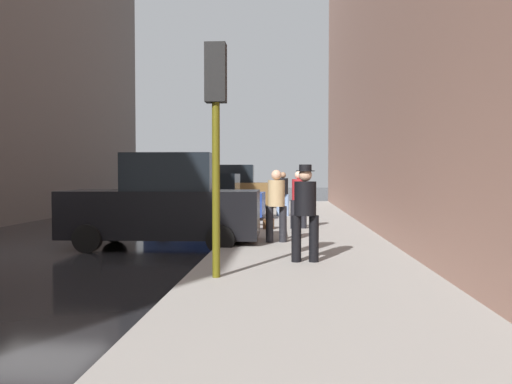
# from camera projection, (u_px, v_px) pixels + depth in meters

# --- Properties ---
(ground_plane) EXTENTS (120.00, 120.00, 0.00)m
(ground_plane) POSITION_uv_depth(u_px,v_px,m) (38.00, 253.00, 11.16)
(ground_plane) COLOR black
(sidewalk) EXTENTS (4.00, 40.00, 0.15)m
(sidewalk) POSITION_uv_depth(u_px,v_px,m) (306.00, 252.00, 10.75)
(sidewalk) COLOR gray
(sidewalk) RESTS_ON ground_plane
(parked_black_suv) EXTENTS (4.64, 2.14, 2.25)m
(parked_black_suv) POSITION_uv_depth(u_px,v_px,m) (165.00, 204.00, 11.95)
(parked_black_suv) COLOR black
(parked_black_suv) RESTS_ON ground_plane
(parked_blue_sedan) EXTENTS (4.24, 2.13, 1.79)m
(parked_blue_sedan) POSITION_uv_depth(u_px,v_px,m) (208.00, 199.00, 18.27)
(parked_blue_sedan) COLOR navy
(parked_blue_sedan) RESTS_ON ground_plane
(parked_bronze_suv) EXTENTS (4.66, 2.19, 2.25)m
(parked_bronze_suv) POSITION_uv_depth(u_px,v_px,m) (230.00, 189.00, 25.01)
(parked_bronze_suv) COLOR brown
(parked_bronze_suv) RESTS_ON ground_plane
(fire_hydrant) EXTENTS (0.42, 0.22, 0.70)m
(fire_hydrant) POSITION_uv_depth(u_px,v_px,m) (251.00, 215.00, 15.49)
(fire_hydrant) COLOR red
(fire_hydrant) RESTS_ON sidewalk
(traffic_light) EXTENTS (0.32, 0.32, 3.60)m
(traffic_light) POSITION_uv_depth(u_px,v_px,m) (216.00, 109.00, 7.65)
(traffic_light) COLOR #514C0F
(traffic_light) RESTS_ON sidewalk
(pedestrian_in_red_jacket) EXTENTS (0.53, 0.50, 1.71)m
(pedestrian_in_red_jacket) POSITION_uv_depth(u_px,v_px,m) (299.00, 196.00, 14.81)
(pedestrian_in_red_jacket) COLOR black
(pedestrian_in_red_jacket) RESTS_ON sidewalk
(pedestrian_in_tan_coat) EXTENTS (0.52, 0.46, 1.71)m
(pedestrian_in_tan_coat) POSITION_uv_depth(u_px,v_px,m) (276.00, 202.00, 11.76)
(pedestrian_in_tan_coat) COLOR black
(pedestrian_in_tan_coat) RESTS_ON sidewalk
(pedestrian_in_jeans) EXTENTS (0.51, 0.43, 1.71)m
(pedestrian_in_jeans) POSITION_uv_depth(u_px,v_px,m) (283.00, 191.00, 19.38)
(pedestrian_in_jeans) COLOR #728CB2
(pedestrian_in_jeans) RESTS_ON sidewalk
(pedestrian_with_fedora) EXTENTS (0.51, 0.42, 1.78)m
(pedestrian_with_fedora) POSITION_uv_depth(u_px,v_px,m) (305.00, 208.00, 9.08)
(pedestrian_with_fedora) COLOR black
(pedestrian_with_fedora) RESTS_ON sidewalk
(duffel_bag) EXTENTS (0.32, 0.44, 0.28)m
(duffel_bag) POSITION_uv_depth(u_px,v_px,m) (269.00, 224.00, 14.82)
(duffel_bag) COLOR #472D19
(duffel_bag) RESTS_ON sidewalk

